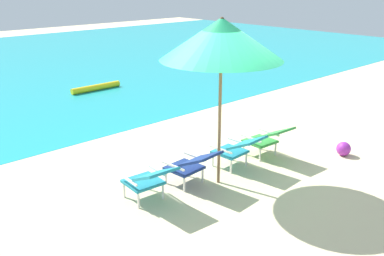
{
  "coord_description": "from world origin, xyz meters",
  "views": [
    {
      "loc": [
        -4.8,
        -4.68,
        3.25
      ],
      "look_at": [
        0.0,
        0.56,
        0.75
      ],
      "focal_mm": 40.27,
      "sensor_mm": 36.0,
      "label": 1
    }
  ],
  "objects_px": {
    "lounge_chair_far_left": "(149,179)",
    "lounge_chair_far_right": "(267,138)",
    "swim_buoy": "(96,87)",
    "lounge_chair_near_left": "(192,164)",
    "beach_ball": "(344,149)",
    "lounge_chair_near_right": "(238,148)",
    "beach_umbrella_center": "(221,39)"
  },
  "relations": [
    {
      "from": "lounge_chair_near_right",
      "to": "lounge_chair_far_right",
      "type": "xyz_separation_m",
      "value": [
        0.79,
        -0.03,
        0.0
      ]
    },
    {
      "from": "lounge_chair_near_right",
      "to": "beach_umbrella_center",
      "type": "xyz_separation_m",
      "value": [
        -0.63,
        -0.15,
        1.97
      ]
    },
    {
      "from": "lounge_chair_near_right",
      "to": "lounge_chair_far_right",
      "type": "bearing_deg",
      "value": -2.35
    },
    {
      "from": "swim_buoy",
      "to": "lounge_chair_near_right",
      "type": "height_order",
      "value": "lounge_chair_near_right"
    },
    {
      "from": "lounge_chair_near_left",
      "to": "lounge_chair_far_right",
      "type": "relative_size",
      "value": 1.02
    },
    {
      "from": "beach_umbrella_center",
      "to": "swim_buoy",
      "type": "bearing_deg",
      "value": 75.95
    },
    {
      "from": "swim_buoy",
      "to": "lounge_chair_far_left",
      "type": "distance_m",
      "value": 7.23
    },
    {
      "from": "lounge_chair_near_right",
      "to": "beach_umbrella_center",
      "type": "bearing_deg",
      "value": -166.78
    },
    {
      "from": "lounge_chair_far_right",
      "to": "beach_ball",
      "type": "xyz_separation_m",
      "value": [
        1.17,
        -0.94,
        -0.27
      ]
    },
    {
      "from": "swim_buoy",
      "to": "lounge_chair_near_left",
      "type": "height_order",
      "value": "lounge_chair_near_left"
    },
    {
      "from": "lounge_chair_far_left",
      "to": "lounge_chair_far_right",
      "type": "bearing_deg",
      "value": -2.26
    },
    {
      "from": "lounge_chair_near_left",
      "to": "lounge_chair_near_right",
      "type": "bearing_deg",
      "value": -2.0
    },
    {
      "from": "lounge_chair_far_right",
      "to": "beach_umbrella_center",
      "type": "xyz_separation_m",
      "value": [
        -1.43,
        -0.12,
        1.97
      ]
    },
    {
      "from": "lounge_chair_far_right",
      "to": "beach_ball",
      "type": "height_order",
      "value": "lounge_chair_far_right"
    },
    {
      "from": "lounge_chair_far_left",
      "to": "lounge_chair_near_right",
      "type": "bearing_deg",
      "value": -2.22
    },
    {
      "from": "lounge_chair_far_right",
      "to": "lounge_chair_near_left",
      "type": "bearing_deg",
      "value": 177.85
    },
    {
      "from": "lounge_chair_far_left",
      "to": "lounge_chair_near_left",
      "type": "height_order",
      "value": "same"
    },
    {
      "from": "swim_buoy",
      "to": "beach_ball",
      "type": "bearing_deg",
      "value": -83.33
    },
    {
      "from": "lounge_chair_near_left",
      "to": "lounge_chair_near_right",
      "type": "height_order",
      "value": "same"
    },
    {
      "from": "lounge_chair_near_left",
      "to": "lounge_chair_near_right",
      "type": "distance_m",
      "value": 1.06
    },
    {
      "from": "swim_buoy",
      "to": "lounge_chair_near_right",
      "type": "distance_m",
      "value": 6.76
    },
    {
      "from": "lounge_chair_far_left",
      "to": "beach_umbrella_center",
      "type": "distance_m",
      "value": 2.35
    },
    {
      "from": "lounge_chair_near_right",
      "to": "beach_ball",
      "type": "height_order",
      "value": "lounge_chair_near_right"
    },
    {
      "from": "swim_buoy",
      "to": "lounge_chair_near_left",
      "type": "xyz_separation_m",
      "value": [
        -2.13,
        -6.63,
        0.31
      ]
    },
    {
      "from": "lounge_chair_near_left",
      "to": "lounge_chair_far_right",
      "type": "distance_m",
      "value": 1.85
    },
    {
      "from": "swim_buoy",
      "to": "beach_umbrella_center",
      "type": "relative_size",
      "value": 0.59
    },
    {
      "from": "swim_buoy",
      "to": "lounge_chair_near_left",
      "type": "distance_m",
      "value": 6.97
    },
    {
      "from": "lounge_chair_far_left",
      "to": "beach_ball",
      "type": "bearing_deg",
      "value": -15.12
    },
    {
      "from": "lounge_chair_far_right",
      "to": "beach_ball",
      "type": "relative_size",
      "value": 3.28
    },
    {
      "from": "swim_buoy",
      "to": "beach_ball",
      "type": "relative_size",
      "value": 5.84
    },
    {
      "from": "lounge_chair_far_left",
      "to": "lounge_chair_far_right",
      "type": "relative_size",
      "value": 1.01
    },
    {
      "from": "lounge_chair_far_left",
      "to": "lounge_chair_near_right",
      "type": "xyz_separation_m",
      "value": [
        1.9,
        -0.07,
        0.0
      ]
    }
  ]
}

